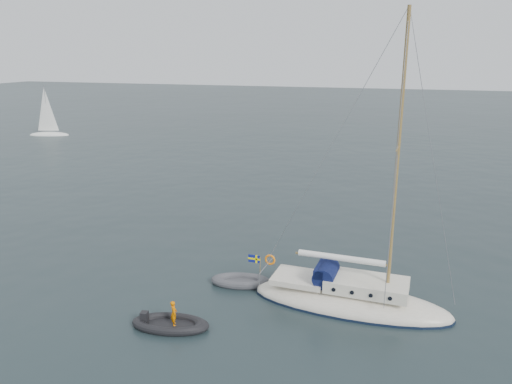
% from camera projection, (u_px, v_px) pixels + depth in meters
% --- Properties ---
extents(ground, '(300.00, 300.00, 0.00)m').
position_uv_depth(ground, '(298.00, 279.00, 26.17)').
color(ground, black).
rests_on(ground, ground).
extents(sailboat, '(9.72, 2.91, 13.85)m').
position_uv_depth(sailboat, '(351.00, 286.00, 23.06)').
color(sailboat, white).
rests_on(sailboat, ground).
extents(dinghy, '(3.09, 1.39, 0.44)m').
position_uv_depth(dinghy, '(241.00, 281.00, 25.46)').
color(dinghy, '#46464B').
rests_on(dinghy, ground).
extents(rib, '(3.42, 1.55, 1.30)m').
position_uv_depth(rib, '(170.00, 323.00, 21.46)').
color(rib, black).
rests_on(rib, ground).
extents(distant_yacht_a, '(5.69, 3.03, 7.54)m').
position_uv_depth(distant_yacht_a, '(47.00, 113.00, 70.70)').
color(distant_yacht_a, white).
rests_on(distant_yacht_a, ground).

